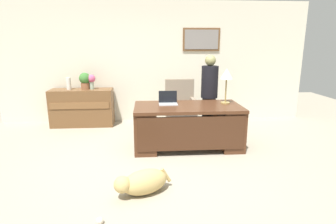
# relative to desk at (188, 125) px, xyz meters

# --- Properties ---
(ground_plane) EXTENTS (12.00, 12.00, 0.00)m
(ground_plane) POSITION_rel_desk_xyz_m (-0.52, -0.73, -0.41)
(ground_plane) COLOR #9E937F
(back_wall) EXTENTS (7.00, 0.16, 2.70)m
(back_wall) POSITION_rel_desk_xyz_m (-0.51, 1.87, 0.95)
(back_wall) COLOR beige
(back_wall) RESTS_ON ground_plane
(desk) EXTENTS (1.82, 0.92, 0.74)m
(desk) POSITION_rel_desk_xyz_m (0.00, 0.00, 0.00)
(desk) COLOR #4C2B19
(desk) RESTS_ON ground_plane
(credenza) EXTENTS (1.33, 0.50, 0.81)m
(credenza) POSITION_rel_desk_xyz_m (-2.12, 1.52, -0.00)
(credenza) COLOR brown
(credenza) RESTS_ON ground_plane
(armchair) EXTENTS (0.60, 0.59, 1.06)m
(armchair) POSITION_rel_desk_xyz_m (-0.01, 1.01, 0.07)
(armchair) COLOR gray
(armchair) RESTS_ON ground_plane
(person_standing) EXTENTS (0.32, 0.32, 1.57)m
(person_standing) POSITION_rel_desk_xyz_m (0.51, 0.67, 0.40)
(person_standing) COLOR #262323
(person_standing) RESTS_ON ground_plane
(dog_lying) EXTENTS (0.69, 0.51, 0.30)m
(dog_lying) POSITION_rel_desk_xyz_m (-0.77, -1.50, -0.25)
(dog_lying) COLOR tan
(dog_lying) RESTS_ON ground_plane
(laptop) EXTENTS (0.32, 0.22, 0.22)m
(laptop) POSITION_rel_desk_xyz_m (-0.33, 0.17, 0.39)
(laptop) COLOR #B2B5BA
(laptop) RESTS_ON desk
(desk_lamp) EXTENTS (0.22, 0.22, 0.61)m
(desk_lamp) POSITION_rel_desk_xyz_m (0.68, 0.15, 0.82)
(desk_lamp) COLOR #9E8447
(desk_lamp) RESTS_ON desk
(vase_with_flowers) EXTENTS (0.17, 0.17, 0.32)m
(vase_with_flowers) POSITION_rel_desk_xyz_m (-1.89, 1.52, 0.60)
(vase_with_flowers) COLOR #9EB19A
(vase_with_flowers) RESTS_ON credenza
(vase_empty) EXTENTS (0.10, 0.10, 0.26)m
(vase_empty) POSITION_rel_desk_xyz_m (-2.38, 1.52, 0.53)
(vase_empty) COLOR silver
(vase_empty) RESTS_ON credenza
(potted_plant) EXTENTS (0.24, 0.24, 0.36)m
(potted_plant) POSITION_rel_desk_xyz_m (-2.03, 1.52, 0.60)
(potted_plant) COLOR brown
(potted_plant) RESTS_ON credenza
(dog_toy_ball) EXTENTS (0.07, 0.07, 0.07)m
(dog_toy_ball) POSITION_rel_desk_xyz_m (-1.19, -2.05, -0.37)
(dog_toy_ball) COLOR beige
(dog_toy_ball) RESTS_ON ground_plane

